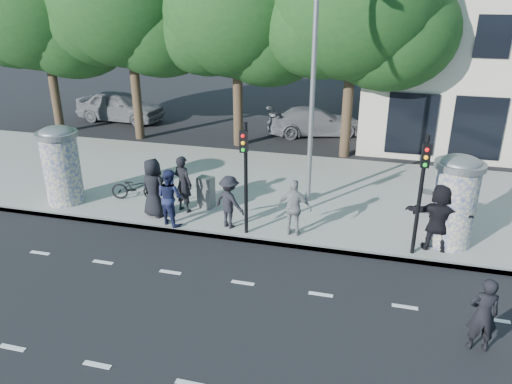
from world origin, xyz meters
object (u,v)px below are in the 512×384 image
(ped_e, at_px, (294,208))
(car_left, at_px, (120,106))
(ped_a, at_px, (154,188))
(ped_c, at_px, (170,197))
(man_road, at_px, (483,315))
(street_lamp, at_px, (313,63))
(cabinet_right, at_px, (428,211))
(car_right, at_px, (315,121))
(cabinet_left, at_px, (206,192))
(ped_f, at_px, (439,217))
(traffic_pole_far, at_px, (422,184))
(ad_column_left, at_px, (61,163))
(bicycle, at_px, (135,187))
(ped_b, at_px, (183,184))
(ad_column_right, at_px, (455,199))
(ped_d, at_px, (229,202))
(traffic_pole_near, at_px, (245,168))

(ped_e, relative_size, car_left, 0.36)
(ped_a, xyz_separation_m, ped_c, (0.72, -0.38, -0.07))
(ped_e, distance_m, man_road, 5.99)
(street_lamp, relative_size, cabinet_right, 6.53)
(car_right, bearing_deg, cabinet_left, 147.73)
(ped_e, distance_m, cabinet_left, 3.43)
(cabinet_left, relative_size, car_right, 0.22)
(car_right, bearing_deg, ped_f, -175.83)
(traffic_pole_far, height_order, car_left, traffic_pole_far)
(cabinet_right, relative_size, car_left, 0.25)
(ped_c, bearing_deg, car_left, -30.46)
(cabinet_right, bearing_deg, ped_f, -62.77)
(ped_c, bearing_deg, ped_e, -152.09)
(ad_column_left, xyz_separation_m, street_lamp, (8.00, 2.13, 3.26))
(man_road, bearing_deg, bicycle, -33.03)
(ped_a, distance_m, car_right, 11.65)
(ped_c, xyz_separation_m, man_road, (8.46, -3.56, -0.19))
(ped_b, xyz_separation_m, car_right, (2.70, 10.52, -0.41))
(street_lamp, distance_m, ped_e, 4.56)
(ad_column_right, relative_size, car_left, 0.55)
(ped_a, distance_m, car_left, 13.27)
(street_lamp, relative_size, ped_d, 4.84)
(ped_b, bearing_deg, traffic_pole_far, -167.02)
(ped_d, distance_m, car_left, 14.92)
(ped_e, height_order, car_left, ped_e)
(bicycle, bearing_deg, cabinet_left, -102.07)
(ped_e, xyz_separation_m, cabinet_left, (-3.19, 1.22, -0.34))
(ped_e, height_order, cabinet_left, ped_e)
(man_road, height_order, cabinet_right, man_road)
(ped_c, bearing_deg, cabinet_right, -144.00)
(cabinet_left, height_order, car_left, car_left)
(traffic_pole_far, xyz_separation_m, street_lamp, (-3.40, 2.84, 2.56))
(bicycle, bearing_deg, man_road, -128.03)
(ad_column_left, relative_size, street_lamp, 0.33)
(ad_column_left, xyz_separation_m, cabinet_left, (4.80, 0.80, -0.86))
(traffic_pole_far, xyz_separation_m, bicycle, (-9.18, 1.50, -1.64))
(bicycle, height_order, cabinet_right, cabinet_right)
(ped_d, xyz_separation_m, ped_e, (1.99, -0.02, 0.04))
(traffic_pole_far, height_order, bicycle, traffic_pole_far)
(ad_column_right, distance_m, street_lamp, 5.81)
(man_road, distance_m, car_left, 22.30)
(ped_d, distance_m, man_road, 7.65)
(ad_column_left, bearing_deg, ad_column_right, 0.92)
(ped_c, relative_size, ped_d, 1.08)
(traffic_pole_near, relative_size, ped_b, 1.80)
(street_lamp, height_order, ped_a, street_lamp)
(traffic_pole_far, height_order, street_lamp, street_lamp)
(ped_d, bearing_deg, ped_c, 31.72)
(ad_column_right, xyz_separation_m, ped_f, (-0.40, -0.46, -0.40))
(ped_f, bearing_deg, ped_c, 6.01)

